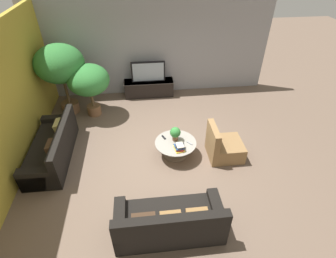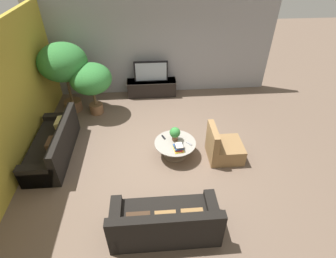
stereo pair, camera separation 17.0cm
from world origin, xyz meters
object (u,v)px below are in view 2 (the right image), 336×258
at_px(potted_palm_tall, 63,64).
at_px(potted_palm_corner, 91,80).
at_px(couch_near_entry, 165,222).
at_px(television, 151,72).
at_px(armchair_wicker, 223,148).
at_px(potted_plant_tabletop, 175,133).
at_px(media_console, 152,88).
at_px(coffee_table, 175,146).
at_px(couch_by_wall, 54,146).

height_order(potted_palm_tall, potted_palm_corner, potted_palm_tall).
xyz_separation_m(couch_near_entry, potted_palm_tall, (-2.51, 4.35, 1.19)).
bearing_deg(television, armchair_wicker, -63.14).
height_order(television, potted_plant_tabletop, television).
distance_m(media_console, potted_palm_tall, 2.80).
height_order(coffee_table, armchair_wicker, armchair_wicker).
xyz_separation_m(couch_by_wall, potted_plant_tabletop, (2.91, -0.16, 0.32)).
distance_m(coffee_table, potted_palm_tall, 3.89).
relative_size(media_console, potted_plant_tabletop, 4.59).
relative_size(television, potted_palm_corner, 0.69).
xyz_separation_m(coffee_table, potted_palm_tall, (-2.89, 2.31, 1.20)).
xyz_separation_m(couch_by_wall, armchair_wicker, (4.04, -0.39, -0.01)).
height_order(armchair_wicker, potted_plant_tabletop, armchair_wicker).
bearing_deg(media_console, coffee_table, -81.16).
bearing_deg(couch_by_wall, armchair_wicker, 84.44).
bearing_deg(potted_palm_tall, potted_plant_tabletop, -37.44).
height_order(television, couch_by_wall, television).
bearing_deg(coffee_table, armchair_wicker, -6.90).
relative_size(coffee_table, potted_palm_tall, 0.48).
height_order(couch_near_entry, armchair_wicker, armchair_wicker).
distance_m(media_console, coffee_table, 3.08).
bearing_deg(potted_palm_corner, television, 29.50).
relative_size(couch_near_entry, armchair_wicker, 2.23).
distance_m(television, couch_near_entry, 5.11).
distance_m(coffee_table, potted_palm_corner, 3.11).
height_order(couch_by_wall, potted_plant_tabletop, couch_by_wall).
height_order(television, coffee_table, television).
height_order(couch_by_wall, armchair_wicker, armchair_wicker).
bearing_deg(couch_near_entry, potted_palm_corner, -66.65).
height_order(television, armchair_wicker, television).
xyz_separation_m(media_console, coffee_table, (0.47, -3.04, 0.01)).
bearing_deg(potted_palm_tall, coffee_table, -38.64).
relative_size(potted_palm_corner, potted_plant_tabletop, 4.42).
bearing_deg(television, potted_palm_tall, -163.33).
distance_m(couch_near_entry, potted_palm_corner, 4.56).
bearing_deg(media_console, armchair_wicker, -63.15).
xyz_separation_m(media_console, couch_near_entry, (0.09, -5.08, 0.02)).
height_order(couch_near_entry, potted_plant_tabletop, couch_near_entry).
bearing_deg(television, couch_by_wall, -131.14).
distance_m(couch_near_entry, armchair_wicker, 2.43).
distance_m(couch_near_entry, potted_palm_tall, 5.16).
bearing_deg(television, media_console, 90.00).
xyz_separation_m(coffee_table, potted_palm_corner, (-2.16, 2.08, 0.80)).
distance_m(couch_by_wall, potted_plant_tabletop, 2.93).
distance_m(couch_near_entry, potted_plant_tabletop, 2.19).
distance_m(couch_by_wall, armchair_wicker, 4.06).
distance_m(couch_by_wall, potted_palm_tall, 2.38).
bearing_deg(couch_by_wall, couch_near_entry, 47.68).
height_order(coffee_table, potted_plant_tabletop, potted_plant_tabletop).
bearing_deg(armchair_wicker, potted_palm_corner, 56.08).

